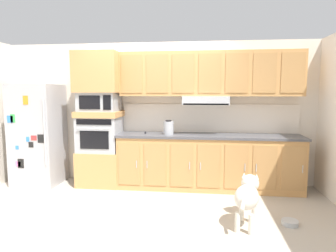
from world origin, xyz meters
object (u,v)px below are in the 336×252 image
screwdriver (146,133)px  dog_food_bowl (290,222)px  microwave (99,102)px  refrigerator (38,135)px  electric_kettle (168,128)px  built_in_oven (100,134)px  dog (247,195)px

screwdriver → dog_food_bowl: size_ratio=0.73×
microwave → dog_food_bowl: bearing=-24.5°
refrigerator → dog_food_bowl: bearing=-17.2°
screwdriver → electric_kettle: bearing=-9.4°
microwave → electric_kettle: microwave is taller
screwdriver → dog_food_bowl: bearing=-32.8°
built_in_oven → screwdriver: size_ratio=4.81×
microwave → electric_kettle: bearing=-2.2°
refrigerator → dog_food_bowl: size_ratio=8.80×
dog → screwdriver: bearing=63.4°
dog → dog_food_bowl: (0.53, 0.06, -0.35)m
screwdriver → dog: size_ratio=0.17×
microwave → dog_food_bowl: microwave is taller
built_in_oven → electric_kettle: (1.21, -0.05, 0.13)m
microwave → dog_food_bowl: 3.46m
refrigerator → electric_kettle: (2.32, 0.02, 0.15)m
dog → microwave: bearing=75.3°
refrigerator → built_in_oven: 1.12m
electric_kettle → dog: size_ratio=0.28×
refrigerator → electric_kettle: size_ratio=7.33×
screwdriver → dog: 2.13m
screwdriver → dog_food_bowl: (2.05, -1.32, -0.90)m
microwave → dog: 2.91m
microwave → dog: bearing=-30.2°
refrigerator → microwave: refrigerator is taller
refrigerator → built_in_oven: refrigerator is taller
dog_food_bowl → electric_kettle: bearing=142.8°
electric_kettle → dog: (1.13, -1.31, -0.65)m
built_in_oven → dog_food_bowl: built_in_oven is taller
electric_kettle → screwdriver: bearing=170.6°
refrigerator → dog: bearing=-20.5°
refrigerator → dog: 3.72m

